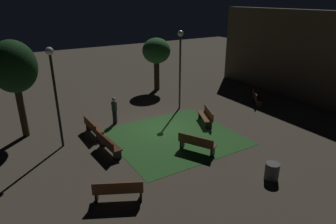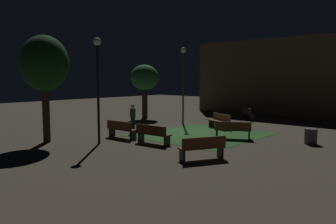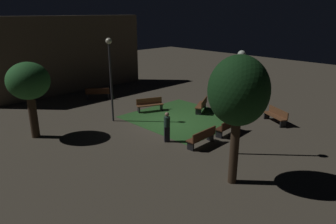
# 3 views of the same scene
# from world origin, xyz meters

# --- Properties ---
(ground_plane) EXTENTS (60.00, 60.00, 0.00)m
(ground_plane) POSITION_xyz_m (0.00, 0.00, 0.00)
(ground_plane) COLOR #4C4438
(grass_lawn) EXTENTS (5.90, 6.35, 0.01)m
(grass_lawn) POSITION_xyz_m (1.32, 0.04, 0.01)
(grass_lawn) COLOR #2D6028
(grass_lawn) RESTS_ON ground
(bench_by_lamp) EXTENTS (1.81, 0.53, 0.88)m
(bench_by_lamp) POSITION_xyz_m (-1.12, -3.56, 0.48)
(bench_by_lamp) COLOR brown
(bench_by_lamp) RESTS_ON ground
(bench_corner) EXTENTS (1.83, 0.60, 0.88)m
(bench_corner) POSITION_xyz_m (1.13, -3.56, 0.48)
(bench_corner) COLOR #422314
(bench_corner) RESTS_ON ground
(bench_front_left) EXTENTS (1.84, 1.16, 0.88)m
(bench_front_left) POSITION_xyz_m (0.77, 2.60, 0.48)
(bench_front_left) COLOR brown
(bench_front_left) RESTS_ON ground
(bench_near_trees) EXTENTS (1.70, 1.50, 0.88)m
(bench_near_trees) POSITION_xyz_m (-0.12, 7.68, 0.48)
(bench_near_trees) COLOR #422314
(bench_near_trees) RESTS_ON ground
(bench_lawn_edge) EXTENTS (1.81, 1.28, 0.88)m
(bench_lawn_edge) POSITION_xyz_m (3.23, 0.06, 0.48)
(bench_lawn_edge) COLOR brown
(bench_lawn_edge) RESTS_ON ground
(bench_back_row) EXTENTS (1.24, 1.82, 0.88)m
(bench_back_row) POSITION_xyz_m (4.71, -4.51, 0.48)
(bench_back_row) COLOR brown
(bench_back_row) RESTS_ON ground
(tree_left_canopy) EXTENTS (2.16, 2.16, 4.06)m
(tree_left_canopy) POSITION_xyz_m (-6.64, 3.48, 3.00)
(tree_left_canopy) COLOR #38281C
(tree_left_canopy) RESTS_ON ground
(tree_near_wall) EXTENTS (2.25, 2.25, 5.05)m
(tree_near_wall) POSITION_xyz_m (-2.95, -6.63, 3.69)
(tree_near_wall) COLOR #38281C
(tree_near_wall) RESTS_ON ground
(lamp_post_near_wall) EXTENTS (0.36, 0.36, 5.03)m
(lamp_post_near_wall) POSITION_xyz_m (-2.17, 2.68, 3.37)
(lamp_post_near_wall) COLOR #333338
(lamp_post_near_wall) RESTS_ON ground
(lamp_post_plaza_west) EXTENTS (0.36, 0.36, 4.88)m
(lamp_post_plaza_west) POSITION_xyz_m (-0.72, -5.24, 3.29)
(lamp_post_plaza_west) COLOR black
(lamp_post_plaza_west) RESTS_ON ground
(trash_bin) EXTENTS (0.56, 0.56, 0.72)m
(trash_bin) POSITION_xyz_m (6.63, 1.32, 0.36)
(trash_bin) COLOR #4C4C4C
(trash_bin) RESTS_ON ground
(pedestrian) EXTENTS (0.34, 0.33, 1.61)m
(pedestrian) POSITION_xyz_m (-2.01, -1.94, 0.85)
(pedestrian) COLOR black
(pedestrian) RESTS_ON ground
(building_wall_backdrop) EXTENTS (13.22, 0.80, 6.15)m
(building_wall_backdrop) POSITION_xyz_m (-0.23, 11.14, 3.07)
(building_wall_backdrop) COLOR brown
(building_wall_backdrop) RESTS_ON ground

